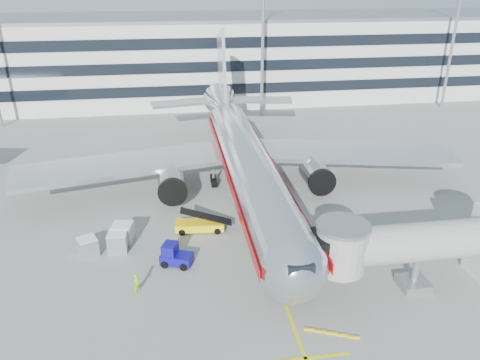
{
  "coord_description": "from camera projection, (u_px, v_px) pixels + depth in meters",
  "views": [
    {
      "loc": [
        -7.67,
        -36.12,
        22.86
      ],
      "look_at": [
        -1.26,
        5.98,
        4.0
      ],
      "focal_mm": 35.0,
      "sensor_mm": 36.0,
      "label": 1
    }
  ],
  "objects": [
    {
      "name": "terminal",
      "position": [
        207.0,
        57.0,
        92.19
      ],
      "size": [
        150.0,
        24.25,
        15.6
      ],
      "color": "silver",
      "rests_on": "ground"
    },
    {
      "name": "main_jet",
      "position": [
        243.0,
        157.0,
        51.84
      ],
      "size": [
        50.95,
        48.7,
        16.06
      ],
      "color": "silver",
      "rests_on": "ground"
    },
    {
      "name": "ground",
      "position": [
        263.0,
        245.0,
        42.96
      ],
      "size": [
        180.0,
        180.0,
        0.0
      ],
      "primitive_type": "plane",
      "color": "gray",
      "rests_on": "ground"
    },
    {
      "name": "stop_bar",
      "position": [
        305.0,
        358.0,
        30.31
      ],
      "size": [
        6.0,
        0.25,
        0.01
      ],
      "primitive_type": "cube",
      "color": "yellow",
      "rests_on": "ground"
    },
    {
      "name": "ramp_worker",
      "position": [
        137.0,
        284.0,
        36.23
      ],
      "size": [
        0.71,
        0.7,
        1.65
      ],
      "primitive_type": "imported",
      "rotation": [
        0.0,
        0.0,
        0.76
      ],
      "color": "#79DE17",
      "rests_on": "ground"
    },
    {
      "name": "light_mast_east",
      "position": [
        456.0,
        24.0,
        80.68
      ],
      "size": [
        2.4,
        1.2,
        25.45
      ],
      "color": "gray",
      "rests_on": "ground"
    },
    {
      "name": "cargo_container_right",
      "position": [
        118.0,
        241.0,
        41.8
      ],
      "size": [
        1.77,
        1.77,
        1.79
      ],
      "color": "#A5A7AC",
      "rests_on": "ground"
    },
    {
      "name": "lead_in_line",
      "position": [
        246.0,
        198.0,
        52.0
      ],
      "size": [
        0.25,
        70.0,
        0.01
      ],
      "primitive_type": "cube",
      "color": "yellow",
      "rests_on": "ground"
    },
    {
      "name": "jet_bridge",
      "position": [
        440.0,
        244.0,
        35.84
      ],
      "size": [
        17.8,
        4.5,
        7.0
      ],
      "color": "silver",
      "rests_on": "ground"
    },
    {
      "name": "light_mast_centre",
      "position": [
        263.0,
        27.0,
        76.01
      ],
      "size": [
        2.4,
        1.2,
        25.45
      ],
      "color": "gray",
      "rests_on": "ground"
    },
    {
      "name": "cargo_container_front",
      "position": [
        88.0,
        247.0,
        41.12
      ],
      "size": [
        2.06,
        2.06,
        1.65
      ],
      "color": "#A5A7AC",
      "rests_on": "ground"
    },
    {
      "name": "belt_loader",
      "position": [
        200.0,
        224.0,
        45.1
      ],
      "size": [
        4.97,
        2.14,
        2.34
      ],
      "color": "yellow",
      "rests_on": "ground"
    },
    {
      "name": "cargo_container_left",
      "position": [
        123.0,
        233.0,
        42.99
      ],
      "size": [
        2.08,
        2.08,
        1.89
      ],
      "color": "#A5A7AC",
      "rests_on": "ground"
    },
    {
      "name": "baggage_tug",
      "position": [
        175.0,
        256.0,
        39.77
      ],
      "size": [
        2.99,
        2.42,
        1.97
      ],
      "color": "#0E0B7A",
      "rests_on": "ground"
    }
  ]
}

